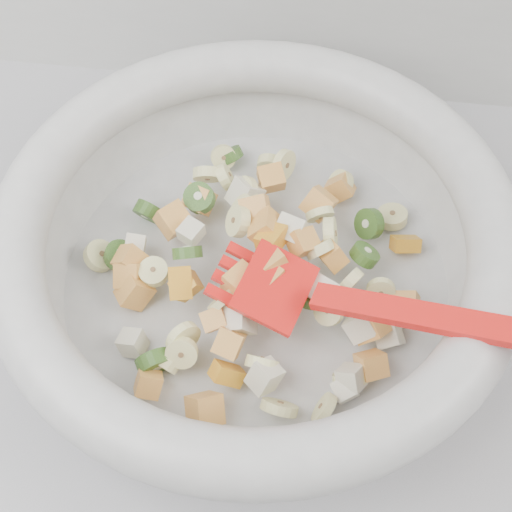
# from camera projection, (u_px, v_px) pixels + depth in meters

# --- Properties ---
(counter) EXTENTS (2.00, 0.60, 0.90)m
(counter) POSITION_uv_depth(u_px,v_px,m) (116.00, 463.00, 0.97)
(counter) COLOR gray
(counter) RESTS_ON ground
(mixing_bowl) EXTENTS (0.44, 0.40, 0.13)m
(mixing_bowl) POSITION_uv_depth(u_px,v_px,m) (256.00, 247.00, 0.55)
(mixing_bowl) COLOR silver
(mixing_bowl) RESTS_ON counter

